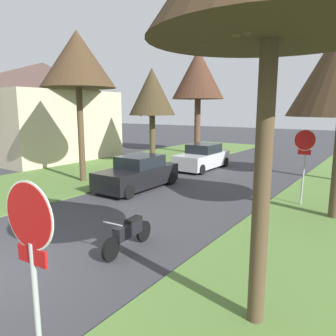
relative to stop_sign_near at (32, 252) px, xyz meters
name	(u,v)px	position (x,y,z in m)	size (l,w,h in m)	color
stop_sign_near	(32,252)	(0.00, 0.00, 0.00)	(0.81, 0.07, 2.98)	#9EA0A5
stop_sign_far	(304,151)	(0.47, 11.26, -0.02)	(0.81, 0.41, 2.96)	#9EA0A5
street_tree_left_mid_a	(77,60)	(-10.01, 9.32, 3.94)	(3.73, 3.73, 7.52)	brown
street_tree_left_mid_b	(152,93)	(-10.08, 15.45, 2.61)	(3.07, 3.07, 6.34)	#4B412A
street_tree_left_far	(198,75)	(-10.36, 22.03, 4.28)	(4.25, 4.25, 8.48)	brown
parked_sedan_black	(138,174)	(-6.64, 9.79, -1.48)	(1.96, 4.41, 1.57)	black
parked_sedan_silver	(202,157)	(-6.60, 16.11, -1.48)	(1.96, 4.41, 1.57)	#BCBCC1
parked_motorcycle	(129,233)	(-2.38, 4.28, -1.72)	(0.60, 2.05, 0.97)	black
house_backdrop_left	(46,110)	(-18.50, 13.28, 1.47)	(7.87, 9.50, 7.10)	beige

